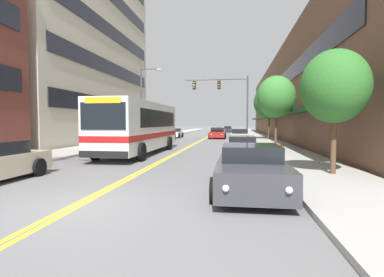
{
  "coord_description": "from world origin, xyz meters",
  "views": [
    {
      "loc": [
        3.84,
        -6.78,
        2.03
      ],
      "look_at": [
        -0.64,
        24.49,
        0.37
      ],
      "focal_mm": 28.0,
      "sensor_mm": 36.0,
      "label": 1
    }
  ],
  "objects": [
    {
      "name": "street_lamp_left_far",
      "position": [
        -5.01,
        21.87,
        4.44
      ],
      "size": [
        2.11,
        0.28,
        7.44
      ],
      "color": "#47474C",
      "rests_on": "ground_plane"
    },
    {
      "name": "car_red_moving_second",
      "position": [
        1.63,
        32.01,
        0.65
      ],
      "size": [
        2.16,
        4.28,
        1.38
      ],
      "color": "maroon",
      "rests_on": "ground_plane"
    },
    {
      "name": "ground_plane",
      "position": [
        0.0,
        37.0,
        0.0
      ],
      "size": [
        240.0,
        240.0,
        0.0
      ],
      "primitive_type": "plane",
      "color": "slate"
    },
    {
      "name": "car_white_parked_left_mid",
      "position": [
        -4.37,
        33.24,
        0.59
      ],
      "size": [
        2.09,
        4.19,
        1.26
      ],
      "color": "white",
      "rests_on": "ground_plane"
    },
    {
      "name": "street_tree_right_mid",
      "position": [
        6.84,
        16.06,
        3.93
      ],
      "size": [
        2.82,
        2.82,
        5.34
      ],
      "color": "brown",
      "rests_on": "sidewalk_right"
    },
    {
      "name": "city_bus",
      "position": [
        -2.33,
        12.26,
        1.86
      ],
      "size": [
        2.85,
        11.14,
        3.3
      ],
      "color": "silver",
      "rests_on": "ground_plane"
    },
    {
      "name": "street_tree_right_near",
      "position": [
        7.45,
        4.87,
        3.35
      ],
      "size": [
        2.44,
        2.44,
        4.56
      ],
      "color": "brown",
      "rests_on": "sidewalk_right"
    },
    {
      "name": "centre_line",
      "position": [
        0.0,
        37.0,
        0.0
      ],
      "size": [
        0.34,
        106.0,
        0.01
      ],
      "color": "yellow",
      "rests_on": "ground_plane"
    },
    {
      "name": "car_navy_parked_left_near",
      "position": [
        -4.25,
        26.99,
        0.64
      ],
      "size": [
        2.07,
        4.71,
        1.37
      ],
      "color": "#19234C",
      "rests_on": "ground_plane"
    },
    {
      "name": "sidewalk_left",
      "position": [
        -7.16,
        37.0,
        0.07
      ],
      "size": [
        3.33,
        106.0,
        0.15
      ],
      "color": "#9E9B96",
      "rests_on": "ground_plane"
    },
    {
      "name": "traffic_signal_mast",
      "position": [
        2.9,
        26.76,
        5.14
      ],
      "size": [
        7.04,
        0.38,
        7.18
      ],
      "color": "#47474C",
      "rests_on": "ground_plane"
    },
    {
      "name": "car_beige_parked_right_mid",
      "position": [
        4.35,
        24.5,
        0.66
      ],
      "size": [
        2.04,
        4.62,
        1.39
      ],
      "color": "#BCAD89",
      "rests_on": "ground_plane"
    },
    {
      "name": "car_dark_grey_parked_right_foreground",
      "position": [
        4.32,
        2.2,
        0.65
      ],
      "size": [
        2.18,
        4.92,
        1.37
      ],
      "color": "#38383D",
      "rests_on": "ground_plane"
    },
    {
      "name": "car_charcoal_moving_third",
      "position": [
        2.36,
        58.23,
        0.6
      ],
      "size": [
        2.03,
        4.7,
        1.28
      ],
      "color": "#232328",
      "rests_on": "ground_plane"
    },
    {
      "name": "storefront_row_right",
      "position": [
        13.06,
        37.0,
        5.4
      ],
      "size": [
        9.1,
        68.0,
        10.82
      ],
      "color": "brown",
      "rests_on": "ground_plane"
    },
    {
      "name": "sidewalk_right",
      "position": [
        7.16,
        37.0,
        0.07
      ],
      "size": [
        3.33,
        106.0,
        0.15
      ],
      "color": "#9E9B96",
      "rests_on": "ground_plane"
    },
    {
      "name": "car_silver_parked_right_far",
      "position": [
        4.29,
        11.71,
        0.57
      ],
      "size": [
        2.09,
        4.9,
        1.21
      ],
      "color": "#B7B7BC",
      "rests_on": "ground_plane"
    },
    {
      "name": "car_slate_blue_moving_lead",
      "position": [
        1.2,
        38.72,
        0.63
      ],
      "size": [
        2.16,
        4.15,
        1.34
      ],
      "color": "#475675",
      "rests_on": "ground_plane"
    },
    {
      "name": "street_tree_right_far",
      "position": [
        7.77,
        29.02,
        4.4
      ],
      "size": [
        3.54,
        3.54,
        6.21
      ],
      "color": "brown",
      "rests_on": "sidewalk_right"
    },
    {
      "name": "fire_hydrant",
      "position": [
        5.95,
        8.07,
        0.59
      ],
      "size": [
        0.36,
        0.28,
        0.89
      ],
      "color": "red",
      "rests_on": "sidewalk_right"
    }
  ]
}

